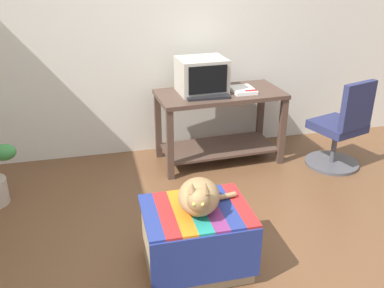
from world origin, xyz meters
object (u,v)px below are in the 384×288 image
at_px(book, 243,90).
at_px(ottoman_with_blanket, 196,239).
at_px(keyboard, 208,97).
at_px(stapler, 251,92).
at_px(tv_monitor, 202,76).
at_px(desk, 219,115).
at_px(cat, 199,197).
at_px(office_chair, 341,130).

xyz_separation_m(book, ottoman_with_blanket, (-0.83, -1.50, -0.50)).
xyz_separation_m(keyboard, stapler, (0.42, 0.01, 0.01)).
relative_size(book, ottoman_with_blanket, 0.40).
xyz_separation_m(tv_monitor, stapler, (0.44, -0.17, -0.14)).
distance_m(tv_monitor, keyboard, 0.24).
height_order(desk, cat, cat).
bearing_deg(stapler, book, 28.16).
bearing_deg(book, desk, 171.48).
relative_size(desk, office_chair, 1.39).
distance_m(ottoman_with_blanket, cat, 0.33).
bearing_deg(book, tv_monitor, 168.51).
bearing_deg(tv_monitor, office_chair, -23.81).
xyz_separation_m(tv_monitor, office_chair, (1.26, -0.47, -0.49)).
relative_size(tv_monitor, ottoman_with_blanket, 0.68).
relative_size(tv_monitor, office_chair, 0.52).
xyz_separation_m(ottoman_with_blanket, stapler, (0.88, 1.41, 0.51)).
bearing_deg(ottoman_with_blanket, desk, 68.17).
distance_m(desk, office_chair, 1.17).
relative_size(tv_monitor, stapler, 4.22).
xyz_separation_m(tv_monitor, cat, (-0.43, -1.60, -0.31)).
distance_m(book, ottoman_with_blanket, 1.79).
distance_m(keyboard, office_chair, 1.32).
bearing_deg(keyboard, ottoman_with_blanket, -106.75).
xyz_separation_m(cat, office_chair, (1.69, 1.13, -0.17)).
relative_size(desk, keyboard, 3.10).
relative_size(ottoman_with_blanket, office_chair, 0.77).
distance_m(tv_monitor, stapler, 0.49).
xyz_separation_m(keyboard, office_chair, (1.25, -0.28, -0.34)).
bearing_deg(desk, keyboard, -142.14).
bearing_deg(stapler, desk, 66.11).
bearing_deg(desk, tv_monitor, 161.97).
distance_m(tv_monitor, book, 0.42).
bearing_deg(cat, office_chair, 49.04).
bearing_deg(keyboard, office_chair, -11.52).
relative_size(keyboard, office_chair, 0.45).
distance_m(desk, tv_monitor, 0.43).
height_order(book, ottoman_with_blanket, book).
xyz_separation_m(ottoman_with_blanket, office_chair, (1.70, 1.11, 0.16)).
bearing_deg(stapler, ottoman_with_blanket, 149.62).
bearing_deg(keyboard, book, 17.54).
bearing_deg(desk, stapler, -28.83).
relative_size(book, cat, 0.61).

